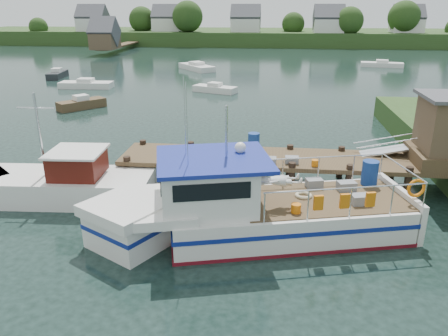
# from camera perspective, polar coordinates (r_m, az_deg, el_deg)

# --- Properties ---
(ground_plane) EXTENTS (160.00, 160.00, 0.00)m
(ground_plane) POSITION_cam_1_polar(r_m,az_deg,el_deg) (21.18, 3.13, -1.99)
(ground_plane) COLOR black
(far_shore) EXTENTS (140.00, 42.55, 9.22)m
(far_shore) POSITION_cam_1_polar(r_m,az_deg,el_deg) (102.11, 5.96, 16.99)
(far_shore) COLOR #2B471D
(far_shore) RESTS_ON ground
(dock) EXTENTS (16.60, 3.00, 4.78)m
(dock) POSITION_cam_1_polar(r_m,az_deg,el_deg) (21.15, 21.18, 3.03)
(dock) COLOR #4C3A24
(dock) RESTS_ON ground
(lobster_boat) EXTENTS (12.24, 6.06, 5.90)m
(lobster_boat) POSITION_cam_1_polar(r_m,az_deg,el_deg) (16.07, 3.24, -5.42)
(lobster_boat) COLOR silver
(lobster_boat) RESTS_ON ground
(work_boat) EXTENTS (9.02, 3.19, 4.73)m
(work_boat) POSITION_cam_1_polar(r_m,az_deg,el_deg) (20.55, -20.87, -1.84)
(work_boat) COLOR silver
(work_boat) RESTS_ON ground
(moored_rowboat) EXTENTS (3.55, 3.84, 1.14)m
(moored_rowboat) POSITION_cam_1_polar(r_m,az_deg,el_deg) (38.58, -18.10, 8.00)
(moored_rowboat) COLOR #4C3A24
(moored_rowboat) RESTS_ON ground
(moored_far) EXTENTS (5.92, 2.87, 0.97)m
(moored_far) POSITION_cam_1_polar(r_m,az_deg,el_deg) (66.73, 19.92, 12.63)
(moored_far) COLOR silver
(moored_far) RESTS_ON ground
(moored_a) EXTENTS (5.49, 2.06, 1.00)m
(moored_a) POSITION_cam_1_polar(r_m,az_deg,el_deg) (48.49, -17.55, 10.37)
(moored_a) COLOR silver
(moored_a) RESTS_ON ground
(moored_b) EXTENTS (4.61, 2.98, 0.97)m
(moored_b) POSITION_cam_1_polar(r_m,az_deg,el_deg) (43.93, -1.18, 10.33)
(moored_b) COLOR silver
(moored_b) RESTS_ON ground
(moored_d) EXTENTS (5.71, 6.42, 1.10)m
(moored_d) POSITION_cam_1_polar(r_m,az_deg,el_deg) (59.83, -3.59, 13.04)
(moored_d) COLOR silver
(moored_d) RESTS_ON ground
(moored_e) EXTENTS (2.01, 4.32, 1.15)m
(moored_e) POSITION_cam_1_polar(r_m,az_deg,el_deg) (56.55, -20.93, 11.36)
(moored_e) COLOR black
(moored_e) RESTS_ON ground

